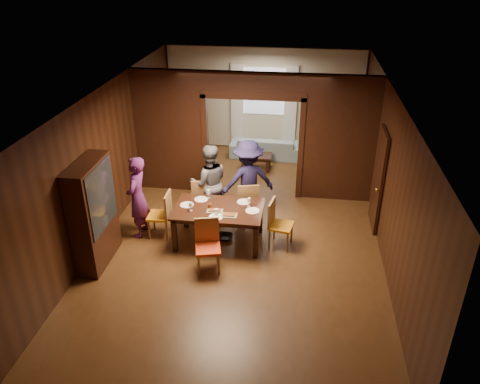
# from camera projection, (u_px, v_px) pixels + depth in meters

# --- Properties ---
(floor) EXTENTS (9.00, 9.00, 0.00)m
(floor) POSITION_uv_depth(u_px,v_px,m) (243.00, 227.00, 9.87)
(floor) COLOR #4C2F15
(floor) RESTS_ON ground
(ceiling) EXTENTS (5.50, 9.00, 0.02)m
(ceiling) POSITION_uv_depth(u_px,v_px,m) (244.00, 92.00, 8.52)
(ceiling) COLOR silver
(ceiling) RESTS_ON room_walls
(room_walls) EXTENTS (5.52, 9.01, 2.90)m
(room_walls) POSITION_uv_depth(u_px,v_px,m) (254.00, 129.00, 10.82)
(room_walls) COLOR black
(room_walls) RESTS_ON floor
(person_purple) EXTENTS (0.42, 0.63, 1.70)m
(person_purple) POSITION_uv_depth(u_px,v_px,m) (137.00, 197.00, 9.26)
(person_purple) COLOR #571E59
(person_purple) RESTS_ON floor
(person_grey) EXTENTS (0.98, 0.86, 1.69)m
(person_grey) POSITION_uv_depth(u_px,v_px,m) (209.00, 183.00, 9.85)
(person_grey) COLOR #4E4D53
(person_grey) RESTS_ON floor
(person_navy) EXTENTS (1.31, 1.07, 1.77)m
(person_navy) POSITION_uv_depth(u_px,v_px,m) (248.00, 180.00, 9.86)
(person_navy) COLOR #191536
(person_navy) RESTS_ON floor
(sofa) EXTENTS (2.03, 0.86, 0.58)m
(sofa) POSITION_uv_depth(u_px,v_px,m) (267.00, 147.00, 13.09)
(sofa) COLOR #8AA9B5
(sofa) RESTS_ON floor
(serving_bowl) EXTENTS (0.32, 0.32, 0.08)m
(serving_bowl) POSITION_uv_depth(u_px,v_px,m) (224.00, 204.00, 9.11)
(serving_bowl) COLOR black
(serving_bowl) RESTS_ON dining_table
(dining_table) EXTENTS (1.72, 1.07, 0.76)m
(dining_table) POSITION_uv_depth(u_px,v_px,m) (219.00, 225.00, 9.23)
(dining_table) COLOR black
(dining_table) RESTS_ON floor
(coffee_table) EXTENTS (0.80, 0.50, 0.40)m
(coffee_table) POSITION_uv_depth(u_px,v_px,m) (256.00, 162.00, 12.40)
(coffee_table) COLOR black
(coffee_table) RESTS_ON floor
(chair_left) EXTENTS (0.45, 0.45, 0.97)m
(chair_left) POSITION_uv_depth(u_px,v_px,m) (159.00, 214.00, 9.39)
(chair_left) COLOR orange
(chair_left) RESTS_ON floor
(chair_right) EXTENTS (0.52, 0.52, 0.97)m
(chair_right) POSITION_uv_depth(u_px,v_px,m) (281.00, 224.00, 9.05)
(chair_right) COLOR orange
(chair_right) RESTS_ON floor
(chair_far_l) EXTENTS (0.52, 0.52, 0.97)m
(chair_far_l) POSITION_uv_depth(u_px,v_px,m) (202.00, 197.00, 10.04)
(chair_far_l) COLOR #C06812
(chair_far_l) RESTS_ON floor
(chair_far_r) EXTENTS (0.53, 0.53, 0.97)m
(chair_far_r) POSITION_uv_depth(u_px,v_px,m) (247.00, 202.00, 9.85)
(chair_far_r) COLOR #E14F15
(chair_far_r) RESTS_ON floor
(chair_near) EXTENTS (0.53, 0.53, 0.97)m
(chair_near) POSITION_uv_depth(u_px,v_px,m) (208.00, 247.00, 8.37)
(chair_near) COLOR #EE3C16
(chair_near) RESTS_ON floor
(hutch) EXTENTS (0.40, 1.20, 2.00)m
(hutch) POSITION_uv_depth(u_px,v_px,m) (93.00, 214.00, 8.39)
(hutch) COLOR black
(hutch) RESTS_ON floor
(door_right) EXTENTS (0.06, 0.90, 2.10)m
(door_right) POSITION_uv_depth(u_px,v_px,m) (378.00, 180.00, 9.50)
(door_right) COLOR black
(door_right) RESTS_ON floor
(window_far) EXTENTS (1.20, 0.03, 1.30)m
(window_far) POSITION_uv_depth(u_px,v_px,m) (264.00, 91.00, 12.97)
(window_far) COLOR silver
(window_far) RESTS_ON back_wall
(curtain_left) EXTENTS (0.35, 0.06, 2.40)m
(curtain_left) POSITION_uv_depth(u_px,v_px,m) (237.00, 106.00, 13.24)
(curtain_left) COLOR white
(curtain_left) RESTS_ON back_wall
(curtain_right) EXTENTS (0.35, 0.06, 2.40)m
(curtain_right) POSITION_uv_depth(u_px,v_px,m) (290.00, 109.00, 13.06)
(curtain_right) COLOR white
(curtain_right) RESTS_ON back_wall
(plate_left) EXTENTS (0.27, 0.27, 0.01)m
(plate_left) POSITION_uv_depth(u_px,v_px,m) (187.00, 205.00, 9.16)
(plate_left) COLOR white
(plate_left) RESTS_ON dining_table
(plate_far_l) EXTENTS (0.27, 0.27, 0.01)m
(plate_far_l) POSITION_uv_depth(u_px,v_px,m) (201.00, 199.00, 9.36)
(plate_far_l) COLOR silver
(plate_far_l) RESTS_ON dining_table
(plate_far_r) EXTENTS (0.27, 0.27, 0.01)m
(plate_far_r) POSITION_uv_depth(u_px,v_px,m) (244.00, 202.00, 9.27)
(plate_far_r) COLOR silver
(plate_far_r) RESTS_ON dining_table
(plate_right) EXTENTS (0.27, 0.27, 0.01)m
(plate_right) POSITION_uv_depth(u_px,v_px,m) (252.00, 211.00, 8.96)
(plate_right) COLOR white
(plate_right) RESTS_ON dining_table
(plate_near) EXTENTS (0.27, 0.27, 0.01)m
(plate_near) POSITION_uv_depth(u_px,v_px,m) (216.00, 217.00, 8.74)
(plate_near) COLOR white
(plate_near) RESTS_ON dining_table
(platter_a) EXTENTS (0.30, 0.20, 0.04)m
(platter_a) POSITION_uv_depth(u_px,v_px,m) (215.00, 211.00, 8.94)
(platter_a) COLOR gray
(platter_a) RESTS_ON dining_table
(platter_b) EXTENTS (0.30, 0.20, 0.04)m
(platter_b) POSITION_uv_depth(u_px,v_px,m) (229.00, 215.00, 8.79)
(platter_b) COLOR gray
(platter_b) RESTS_ON dining_table
(wineglass_left) EXTENTS (0.08, 0.08, 0.18)m
(wineglass_left) POSITION_uv_depth(u_px,v_px,m) (191.00, 207.00, 8.93)
(wineglass_left) COLOR white
(wineglass_left) RESTS_ON dining_table
(wineglass_far) EXTENTS (0.08, 0.08, 0.18)m
(wineglass_far) POSITION_uv_depth(u_px,v_px,m) (209.00, 194.00, 9.39)
(wineglass_far) COLOR white
(wineglass_far) RESTS_ON dining_table
(wineglass_right) EXTENTS (0.08, 0.08, 0.18)m
(wineglass_right) POSITION_uv_depth(u_px,v_px,m) (249.00, 202.00, 9.08)
(wineglass_right) COLOR white
(wineglass_right) RESTS_ON dining_table
(tumbler) EXTENTS (0.07, 0.07, 0.14)m
(tumbler) POSITION_uv_depth(u_px,v_px,m) (216.00, 212.00, 8.77)
(tumbler) COLOR white
(tumbler) RESTS_ON dining_table
(condiment_jar) EXTENTS (0.08, 0.08, 0.11)m
(condiment_jar) POSITION_uv_depth(u_px,v_px,m) (210.00, 206.00, 9.02)
(condiment_jar) COLOR #542A13
(condiment_jar) RESTS_ON dining_table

